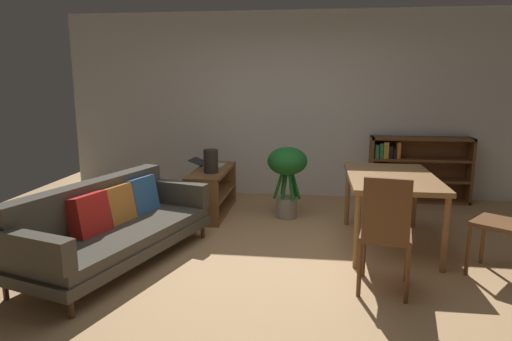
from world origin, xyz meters
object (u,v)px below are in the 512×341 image
Objects in this scene: media_console at (212,191)px; open_laptop at (209,164)px; dining_chair_far at (386,229)px; fabric_couch at (112,224)px; potted_floor_plant at (287,169)px; desk_speaker at (211,161)px; dining_table at (391,182)px; bookshelf at (412,169)px.

open_laptop is (-0.09, 0.25, 0.32)m from media_console.
fabric_couch is at bearing 172.11° from dining_chair_far.
fabric_couch is 1.81× the size of media_console.
potted_floor_plant is 2.18m from dining_chair_far.
desk_speaker reaches higher than media_console.
desk_speaker is (0.14, -0.46, 0.12)m from open_laptop.
media_console is 4.16× the size of desk_speaker.
dining_chair_far is (2.48, -0.34, 0.17)m from fabric_couch.
desk_speaker is 2.19m from dining_table.
desk_speaker is at bearing 67.59° from fabric_couch.
potted_floor_plant is at bearing 46.08° from fabric_couch.
potted_floor_plant is at bearing -148.44° from bookshelf.
open_laptop is at bearing 110.54° from media_console.
media_console is at bearing 101.61° from desk_speaker.
desk_speaker is at bearing -78.39° from media_console.
potted_floor_plant is 0.91× the size of dining_chair_far.
dining_chair_far reaches higher than potted_floor_plant.
open_laptop is at bearing -165.62° from bookshelf.
dining_table is at bearing 16.44° from fabric_couch.
media_console is 0.87× the size of dining_table.
dining_chair_far is at bearing -47.40° from media_console.
potted_floor_plant is (0.95, 0.12, -0.10)m from desk_speaker.
fabric_couch is 2.05m from open_laptop.
potted_floor_plant is at bearing 143.45° from dining_table.
fabric_couch is at bearing -108.65° from media_console.
bookshelf reaches higher than desk_speaker.
dining_chair_far is at bearing -105.08° from bookshelf.
fabric_couch is 1.57× the size of bookshelf.
desk_speaker reaches higher than dining_table.
media_console is 2.34m from dining_table.
media_console is at bearing 132.60° from dining_chair_far.
dining_chair_far is at bearing -7.89° from fabric_couch.
desk_speaker is at bearing -73.43° from open_laptop.
dining_table is (2.12, -0.93, 0.39)m from media_console.
potted_floor_plant is 0.65× the size of dining_table.
fabric_couch is 2.83m from dining_table.
dining_chair_far reaches higher than media_console.
open_laptop is at bearing 151.95° from dining_table.
fabric_couch is at bearing -112.41° from desk_speaker.
potted_floor_plant reaches higher than dining_table.
open_laptop is at bearing 76.11° from fabric_couch.
open_laptop is 1.61× the size of desk_speaker.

